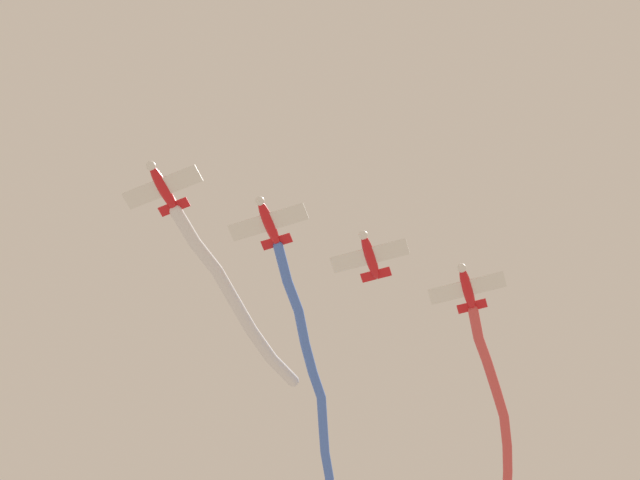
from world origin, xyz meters
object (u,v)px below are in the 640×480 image
Objects in this scene: airplane_right_wing at (370,255)px; airplane_slot at (467,288)px; airplane_lead at (163,187)px; airplane_left_wing at (268,222)px.

airplane_right_wing is 8.09m from airplane_slot.
airplane_right_wing reaches higher than airplane_lead.
airplane_lead is 24.27m from airplane_slot.
airplane_left_wing is (4.16, -6.94, 0.25)m from airplane_lead.
airplane_slot is (12.47, -20.80, 0.75)m from airplane_lead.
airplane_right_wing is at bearing -51.80° from airplane_slot.
airplane_left_wing is 1.00× the size of airplane_right_wing.
airplane_left_wing reaches higher than airplane_lead.
airplane_lead is 8.09m from airplane_left_wing.
airplane_lead is at bearing -51.71° from airplane_right_wing.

